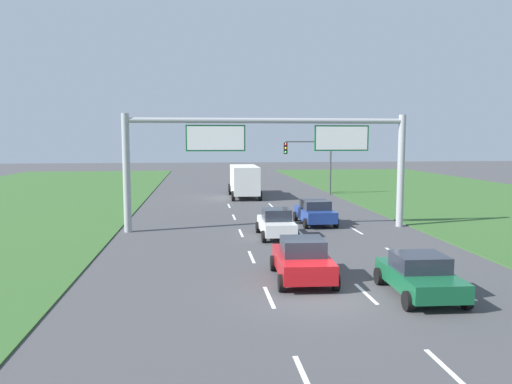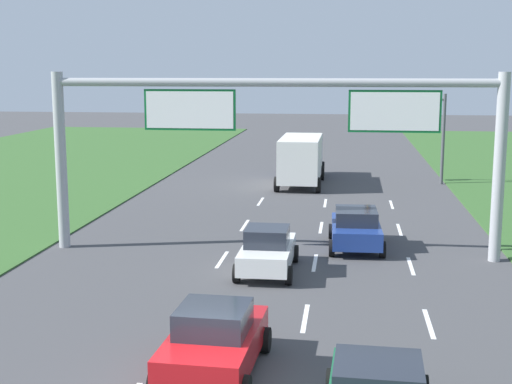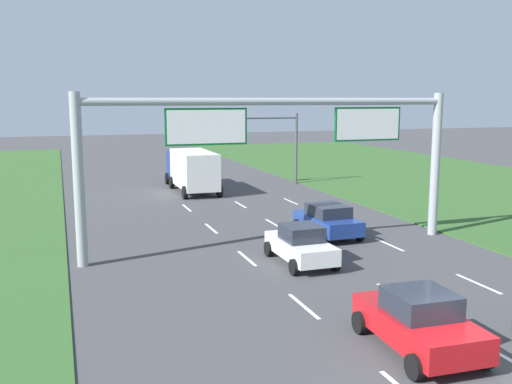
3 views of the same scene
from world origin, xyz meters
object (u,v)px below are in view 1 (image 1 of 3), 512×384
Objects in this scene: traffic_light_mast at (311,156)px; car_near_red at (276,223)px; car_far_ahead at (420,275)px; sign_gantry at (270,149)px; car_mid_lane at (302,260)px; box_truck at (244,179)px; car_lead_silver at (315,212)px.

car_near_red is at bearing -107.81° from traffic_light_mast.
car_far_ahead is 32.07m from traffic_light_mast.
sign_gantry reaches higher than car_near_red.
car_mid_lane is at bearing -91.81° from car_near_red.
car_far_ahead is at bearing -83.25° from box_truck.
sign_gantry reaches higher than box_truck.
box_truck is (-0.08, 20.01, 0.86)m from car_near_red.
box_truck reaches higher than car_far_ahead.
car_lead_silver is at bearing 77.07° from car_mid_lane.
sign_gantry is 19.40m from traffic_light_mast.
car_near_red is 11.53m from car_far_ahead.
car_mid_lane is (-3.43, -12.50, -0.00)m from car_lead_silver.
box_truck is 17.78m from sign_gantry.
sign_gantry reaches higher than car_mid_lane.
car_far_ahead is 0.49× the size of box_truck.
sign_gantry is (-3.39, 13.55, 4.16)m from car_far_ahead.
car_lead_silver is at bearing 23.52° from sign_gantry.
sign_gantry is at bearing 106.16° from car_far_ahead.
car_far_ahead is 0.73× the size of traffic_light_mast.
sign_gantry is at bearing 90.82° from car_mid_lane.
car_lead_silver is 16.46m from box_truck.
car_near_red is 4.99m from car_lead_silver.
car_near_red reaches higher than car_lead_silver.
box_truck is at bearing 98.52° from car_far_ahead.
traffic_light_mast is (6.66, 20.73, 3.08)m from car_near_red.
car_lead_silver reaches higher than car_far_ahead.
car_lead_silver is at bearing 51.26° from car_near_red.
car_far_ahead is 31.23m from box_truck.
car_mid_lane is 4.41m from car_far_ahead.
car_near_red is 0.47× the size of box_truck.
car_mid_lane reaches higher than car_lead_silver.
traffic_light_mast is (3.53, 16.84, 3.05)m from car_lead_silver.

